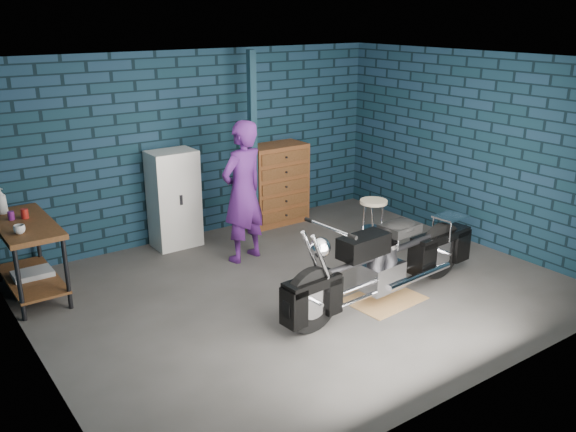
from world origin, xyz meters
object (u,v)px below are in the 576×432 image
storage_bin (34,282)px  shop_stool (373,224)px  person (243,192)px  locker (174,199)px  tool_chest (277,184)px  workbench (29,259)px  motorcycle (386,255)px

storage_bin → shop_stool: (4.31, -1.23, 0.21)m
storage_bin → shop_stool: 4.49m
person → locker: person is taller
shop_stool → tool_chest: bearing=106.6°
workbench → tool_chest: tool_chest is taller
person → shop_stool: (1.71, -0.68, -0.60)m
locker → tool_chest: (1.74, 0.00, -0.06)m
motorcycle → locker: (-1.22, 2.99, 0.13)m
workbench → storage_bin: workbench is taller
storage_bin → tool_chest: size_ratio=0.35×
workbench → shop_stool: size_ratio=2.00×
workbench → storage_bin: size_ratio=3.15×
storage_bin → person: bearing=-11.9°
tool_chest → shop_stool: (0.50, -1.67, -0.28)m
tool_chest → locker: bearing=180.0°
workbench → storage_bin: (0.02, 0.04, -0.32)m
workbench → shop_stool: workbench is taller
motorcycle → person: (-0.69, 2.01, 0.39)m
person → tool_chest: 1.59m
person → storage_bin: 2.78m
motorcycle → storage_bin: motorcycle is taller
locker → shop_stool: 2.82m
person → tool_chest: person is taller
locker → shop_stool: size_ratio=1.98×
tool_chest → person: bearing=-140.7°
storage_bin → shop_stool: size_ratio=0.64×
motorcycle → storage_bin: bearing=137.8°
workbench → shop_stool: 4.49m
workbench → person: size_ratio=0.74×
motorcycle → locker: 3.24m
workbench → motorcycle: 4.16m
locker → workbench: bearing=-167.1°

